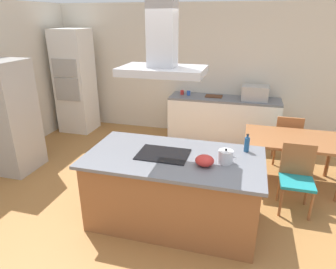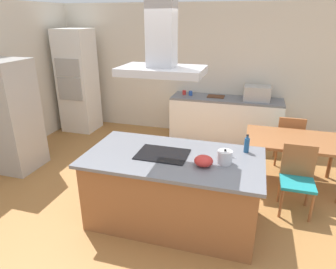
{
  "view_description": "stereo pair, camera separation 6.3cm",
  "coord_description": "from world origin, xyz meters",
  "px_view_note": "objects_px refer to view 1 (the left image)",
  "views": [
    {
      "loc": [
        0.77,
        -3.08,
        2.43
      ],
      "look_at": [
        -0.18,
        0.4,
        1.0
      ],
      "focal_mm": 31.94,
      "sensor_mm": 36.0,
      "label": 1
    },
    {
      "loc": [
        0.83,
        -3.06,
        2.43
      ],
      "look_at": [
        -0.18,
        0.4,
        1.0
      ],
      "focal_mm": 31.94,
      "sensor_mm": 36.0,
      "label": 2
    }
  ],
  "objects_px": {
    "countertop_microwave": "(255,93)",
    "cutting_board": "(214,96)",
    "cooktop": "(163,154)",
    "refrigerator": "(5,117)",
    "range_hood": "(162,50)",
    "tea_kettle": "(226,157)",
    "chair_facing_back_wall": "(287,137)",
    "coffee_mug_red": "(182,92)",
    "chair_facing_island": "(297,174)",
    "olive_oil_bottle": "(247,144)",
    "coffee_mug_blue": "(188,93)",
    "dining_table": "(293,143)",
    "wall_oven_stack": "(75,82)",
    "mixing_bowl": "(205,161)"
  },
  "relations": [
    {
      "from": "countertop_microwave",
      "to": "cutting_board",
      "type": "height_order",
      "value": "countertop_microwave"
    },
    {
      "from": "cooktop",
      "to": "refrigerator",
      "type": "distance_m",
      "value": 2.92
    },
    {
      "from": "refrigerator",
      "to": "range_hood",
      "type": "bearing_deg",
      "value": -13.03
    },
    {
      "from": "tea_kettle",
      "to": "cooktop",
      "type": "bearing_deg",
      "value": 178.76
    },
    {
      "from": "chair_facing_back_wall",
      "to": "range_hood",
      "type": "height_order",
      "value": "range_hood"
    },
    {
      "from": "coffee_mug_red",
      "to": "chair_facing_island",
      "type": "bearing_deg",
      "value": -47.31
    },
    {
      "from": "chair_facing_back_wall",
      "to": "cooktop",
      "type": "bearing_deg",
      "value": -128.68
    },
    {
      "from": "olive_oil_bottle",
      "to": "countertop_microwave",
      "type": "relative_size",
      "value": 0.45
    },
    {
      "from": "refrigerator",
      "to": "coffee_mug_blue",
      "type": "bearing_deg",
      "value": 41.43
    },
    {
      "from": "coffee_mug_red",
      "to": "chair_facing_back_wall",
      "type": "distance_m",
      "value": 2.29
    },
    {
      "from": "cutting_board",
      "to": "chair_facing_back_wall",
      "type": "relative_size",
      "value": 0.38
    },
    {
      "from": "refrigerator",
      "to": "dining_table",
      "type": "distance_m",
      "value": 4.54
    },
    {
      "from": "wall_oven_stack",
      "to": "chair_facing_back_wall",
      "type": "distance_m",
      "value": 4.48
    },
    {
      "from": "cooktop",
      "to": "coffee_mug_red",
      "type": "bearing_deg",
      "value": 98.39
    },
    {
      "from": "olive_oil_bottle",
      "to": "dining_table",
      "type": "xyz_separation_m",
      "value": [
        0.68,
        1.01,
        -0.33
      ]
    },
    {
      "from": "wall_oven_stack",
      "to": "chair_facing_back_wall",
      "type": "height_order",
      "value": "wall_oven_stack"
    },
    {
      "from": "dining_table",
      "to": "range_hood",
      "type": "bearing_deg",
      "value": -139.98
    },
    {
      "from": "countertop_microwave",
      "to": "chair_facing_island",
      "type": "relative_size",
      "value": 0.56
    },
    {
      "from": "mixing_bowl",
      "to": "countertop_microwave",
      "type": "relative_size",
      "value": 0.42
    },
    {
      "from": "countertop_microwave",
      "to": "coffee_mug_blue",
      "type": "height_order",
      "value": "countertop_microwave"
    },
    {
      "from": "tea_kettle",
      "to": "olive_oil_bottle",
      "type": "distance_m",
      "value": 0.43
    },
    {
      "from": "mixing_bowl",
      "to": "range_hood",
      "type": "height_order",
      "value": "range_hood"
    },
    {
      "from": "coffee_mug_blue",
      "to": "mixing_bowl",
      "type": "bearing_deg",
      "value": -75.2
    },
    {
      "from": "range_hood",
      "to": "dining_table",
      "type": "bearing_deg",
      "value": 40.02
    },
    {
      "from": "olive_oil_bottle",
      "to": "range_hood",
      "type": "bearing_deg",
      "value": -159.5
    },
    {
      "from": "coffee_mug_blue",
      "to": "dining_table",
      "type": "relative_size",
      "value": 0.06
    },
    {
      "from": "coffee_mug_blue",
      "to": "wall_oven_stack",
      "type": "height_order",
      "value": "wall_oven_stack"
    },
    {
      "from": "olive_oil_bottle",
      "to": "chair_facing_island",
      "type": "height_order",
      "value": "olive_oil_bottle"
    },
    {
      "from": "mixing_bowl",
      "to": "cutting_board",
      "type": "bearing_deg",
      "value": 95.23
    },
    {
      "from": "chair_facing_back_wall",
      "to": "coffee_mug_blue",
      "type": "bearing_deg",
      "value": 155.24
    },
    {
      "from": "mixing_bowl",
      "to": "wall_oven_stack",
      "type": "bearing_deg",
      "value": 139.67
    },
    {
      "from": "dining_table",
      "to": "chair_facing_back_wall",
      "type": "height_order",
      "value": "chair_facing_back_wall"
    },
    {
      "from": "olive_oil_bottle",
      "to": "countertop_microwave",
      "type": "bearing_deg",
      "value": 88.09
    },
    {
      "from": "refrigerator",
      "to": "countertop_microwave",
      "type": "bearing_deg",
      "value": 29.78
    },
    {
      "from": "wall_oven_stack",
      "to": "range_hood",
      "type": "height_order",
      "value": "range_hood"
    },
    {
      "from": "countertop_microwave",
      "to": "chair_facing_island",
      "type": "distance_m",
      "value": 2.32
    },
    {
      "from": "coffee_mug_red",
      "to": "cutting_board",
      "type": "bearing_deg",
      "value": -0.06
    },
    {
      "from": "olive_oil_bottle",
      "to": "mixing_bowl",
      "type": "relative_size",
      "value": 1.08
    },
    {
      "from": "countertop_microwave",
      "to": "dining_table",
      "type": "xyz_separation_m",
      "value": [
        0.59,
        -1.52,
        -0.37
      ]
    },
    {
      "from": "countertop_microwave",
      "to": "wall_oven_stack",
      "type": "xyz_separation_m",
      "value": [
        -3.8,
        -0.23,
        0.06
      ]
    },
    {
      "from": "olive_oil_bottle",
      "to": "range_hood",
      "type": "distance_m",
      "value": 1.5
    },
    {
      "from": "coffee_mug_blue",
      "to": "chair_facing_island",
      "type": "distance_m",
      "value": 2.96
    },
    {
      "from": "cooktop",
      "to": "chair_facing_island",
      "type": "relative_size",
      "value": 0.67
    },
    {
      "from": "mixing_bowl",
      "to": "dining_table",
      "type": "distance_m",
      "value": 1.89
    },
    {
      "from": "countertop_microwave",
      "to": "range_hood",
      "type": "distance_m",
      "value": 3.24
    },
    {
      "from": "cutting_board",
      "to": "wall_oven_stack",
      "type": "bearing_deg",
      "value": -174.6
    },
    {
      "from": "chair_facing_island",
      "to": "cooktop",
      "type": "bearing_deg",
      "value": -156.71
    },
    {
      "from": "countertop_microwave",
      "to": "refrigerator",
      "type": "relative_size",
      "value": 0.27
    },
    {
      "from": "range_hood",
      "to": "countertop_microwave",
      "type": "bearing_deg",
      "value": 70.27
    },
    {
      "from": "tea_kettle",
      "to": "range_hood",
      "type": "bearing_deg",
      "value": 178.76
    }
  ]
}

